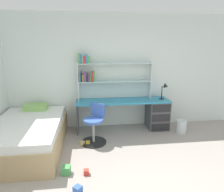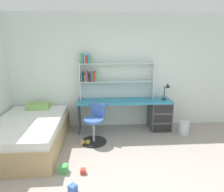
# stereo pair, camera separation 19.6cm
# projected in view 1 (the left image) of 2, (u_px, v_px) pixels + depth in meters

# --- Properties ---
(room_shell) EXTENTS (5.99, 6.50, 2.68)m
(room_shell) POSITION_uv_depth(u_px,v_px,m) (47.00, 84.00, 3.31)
(room_shell) COLOR silver
(room_shell) RESTS_ON ground_plane
(desk) EXTENTS (2.16, 0.54, 0.72)m
(desk) POSITION_uv_depth(u_px,v_px,m) (147.00, 112.00, 4.86)
(desk) COLOR teal
(desk) RESTS_ON ground_plane
(bookshelf_hutch) EXTENTS (1.72, 0.22, 1.07)m
(bookshelf_hutch) POSITION_uv_depth(u_px,v_px,m) (104.00, 73.00, 4.66)
(bookshelf_hutch) COLOR silver
(bookshelf_hutch) RESTS_ON desk
(desk_lamp) EXTENTS (0.20, 0.17, 0.38)m
(desk_lamp) POSITION_uv_depth(u_px,v_px,m) (165.00, 89.00, 4.73)
(desk_lamp) COLOR black
(desk_lamp) RESTS_ON desk
(swivel_chair) EXTENTS (0.52, 0.52, 0.81)m
(swivel_chair) POSITION_uv_depth(u_px,v_px,m) (94.00, 128.00, 4.15)
(swivel_chair) COLOR black
(swivel_chair) RESTS_ON ground_plane
(bed_platform) EXTENTS (1.30, 2.02, 0.68)m
(bed_platform) POSITION_uv_depth(u_px,v_px,m) (28.00, 135.00, 3.89)
(bed_platform) COLOR tan
(bed_platform) RESTS_ON ground_plane
(waste_bin) EXTENTS (0.24, 0.24, 0.30)m
(waste_bin) POSITION_uv_depth(u_px,v_px,m) (181.00, 127.00, 4.65)
(waste_bin) COLOR silver
(waste_bin) RESTS_ON ground_plane
(toy_block_yellow_0) EXTENTS (0.09, 0.09, 0.08)m
(toy_block_yellow_0) POSITION_uv_depth(u_px,v_px,m) (88.00, 143.00, 4.11)
(toy_block_yellow_0) COLOR gold
(toy_block_yellow_0) RESTS_ON ground_plane
(toy_block_red_1) EXTENTS (0.08, 0.08, 0.08)m
(toy_block_red_1) POSITION_uv_depth(u_px,v_px,m) (86.00, 172.00, 3.16)
(toy_block_red_1) COLOR red
(toy_block_red_1) RESTS_ON ground_plane
(toy_block_natural_2) EXTENTS (0.12, 0.12, 0.09)m
(toy_block_natural_2) POSITION_uv_depth(u_px,v_px,m) (82.00, 143.00, 4.09)
(toy_block_natural_2) COLOR tan
(toy_block_natural_2) RESTS_ON ground_plane
(toy_block_blue_3) EXTENTS (0.14, 0.14, 0.10)m
(toy_block_blue_3) POSITION_uv_depth(u_px,v_px,m) (78.00, 190.00, 2.77)
(toy_block_blue_3) COLOR #3860B7
(toy_block_blue_3) RESTS_ON ground_plane
(toy_block_green_4) EXTENTS (0.14, 0.14, 0.13)m
(toy_block_green_4) POSITION_uv_depth(u_px,v_px,m) (66.00, 170.00, 3.17)
(toy_block_green_4) COLOR #479E51
(toy_block_green_4) RESTS_ON ground_plane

